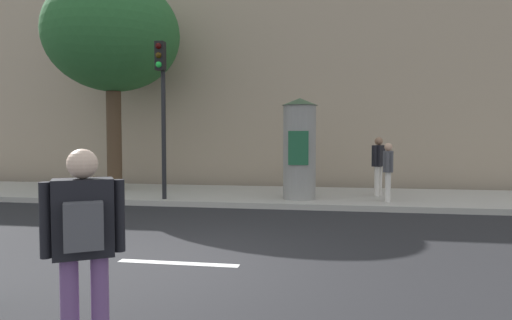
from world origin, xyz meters
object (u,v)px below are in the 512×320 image
(street_tree, at_px, (112,36))
(pedestrian_in_light_jacket, at_px, (378,161))
(pedestrian_near_pole, at_px, (388,168))
(traffic_light, at_px, (162,94))
(poster_column, at_px, (299,148))
(pedestrian_in_dark_shirt, at_px, (84,236))

(street_tree, height_order, pedestrian_in_light_jacket, street_tree)
(pedestrian_near_pole, bearing_deg, traffic_light, -174.12)
(street_tree, bearing_deg, traffic_light, -39.71)
(poster_column, height_order, pedestrian_in_dark_shirt, poster_column)
(pedestrian_in_dark_shirt, relative_size, pedestrian_near_pole, 1.13)
(street_tree, distance_m, pedestrian_in_dark_shirt, 11.94)
(poster_column, relative_size, pedestrian_in_dark_shirt, 1.59)
(traffic_light, relative_size, poster_column, 1.53)
(pedestrian_in_dark_shirt, bearing_deg, pedestrian_in_light_jacket, 71.33)
(traffic_light, bearing_deg, poster_column, 12.07)
(pedestrian_near_pole, bearing_deg, poster_column, 175.99)
(street_tree, bearing_deg, pedestrian_near_pole, -9.46)
(traffic_light, xyz_separation_m, poster_column, (3.63, 0.78, -1.45))
(street_tree, height_order, pedestrian_in_dark_shirt, street_tree)
(street_tree, xyz_separation_m, pedestrian_in_dark_shirt, (4.93, -10.10, -4.04))
(street_tree, xyz_separation_m, pedestrian_near_pole, (8.37, -1.39, -4.04))
(traffic_light, xyz_separation_m, street_tree, (-2.42, 2.01, 2.09))
(street_tree, bearing_deg, pedestrian_in_light_jacket, -1.89)
(street_tree, xyz_separation_m, pedestrian_in_light_jacket, (8.25, -0.27, -3.93))
(poster_column, bearing_deg, pedestrian_in_dark_shirt, -97.19)
(traffic_light, relative_size, pedestrian_in_light_jacket, 2.49)
(poster_column, relative_size, street_tree, 0.41)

